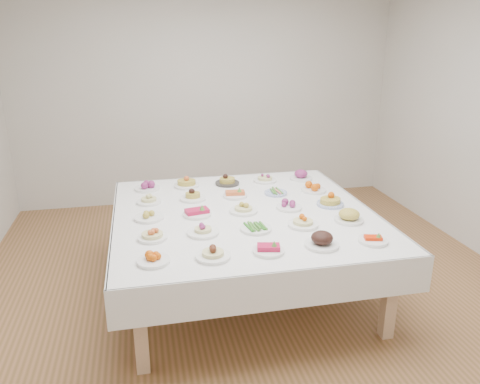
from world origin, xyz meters
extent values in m
plane|color=#95623E|center=(0.00, 0.00, 0.00)|extent=(5.00, 5.00, 0.00)
cube|color=beige|center=(0.00, 2.50, 1.40)|extent=(5.00, 0.02, 2.80)
cube|color=beige|center=(0.00, -2.50, 1.40)|extent=(5.00, 0.02, 2.80)
cube|color=white|center=(-0.08, -0.03, 0.72)|extent=(2.18, 2.18, 0.06)
cube|color=white|center=(-0.08, 1.06, 0.61)|extent=(2.20, 0.02, 0.28)
cube|color=white|center=(-0.08, -1.12, 0.61)|extent=(2.20, 0.02, 0.28)
cube|color=white|center=(1.01, -0.03, 0.61)|extent=(0.02, 2.20, 0.28)
cube|color=white|center=(-1.17, -0.03, 0.61)|extent=(0.02, 2.20, 0.28)
cube|color=#D8B48A|center=(-0.99, -0.94, 0.34)|extent=(0.09, 0.09, 0.69)
cube|color=#D8B48A|center=(0.83, -0.94, 0.34)|extent=(0.09, 0.09, 0.69)
cube|color=#D8B48A|center=(-0.99, 0.88, 0.34)|extent=(0.09, 0.09, 0.69)
cube|color=#D8B48A|center=(0.83, 0.88, 0.34)|extent=(0.09, 0.09, 0.69)
cylinder|color=white|center=(-0.87, -0.81, 0.76)|extent=(0.22, 0.22, 0.02)
cylinder|color=white|center=(-0.47, -0.83, 0.76)|extent=(0.24, 0.24, 0.02)
cylinder|color=white|center=(-0.08, -0.83, 0.76)|extent=(0.22, 0.22, 0.02)
cylinder|color=white|center=(0.32, -0.81, 0.76)|extent=(0.24, 0.24, 0.02)
cylinder|color=white|center=(0.71, -0.83, 0.76)|extent=(0.21, 0.21, 0.02)
cylinder|color=white|center=(-0.86, -0.43, 0.76)|extent=(0.22, 0.22, 0.02)
cylinder|color=white|center=(-0.48, -0.42, 0.76)|extent=(0.24, 0.24, 0.02)
cylinder|color=white|center=(-0.07, -0.43, 0.76)|extent=(0.24, 0.24, 0.02)
cylinder|color=white|center=(0.31, -0.43, 0.76)|extent=(0.24, 0.24, 0.02)
cylinder|color=white|center=(0.71, -0.42, 0.76)|extent=(0.23, 0.23, 0.02)
cylinder|color=white|center=(-0.88, -0.02, 0.76)|extent=(0.24, 0.24, 0.02)
cylinder|color=white|center=(-0.48, -0.02, 0.76)|extent=(0.24, 0.24, 0.02)
cylinder|color=white|center=(-0.08, -0.04, 0.76)|extent=(0.23, 0.23, 0.02)
cylinder|color=white|center=(0.33, -0.04, 0.76)|extent=(0.22, 0.22, 0.02)
cylinder|color=#4C66B2|center=(0.71, -0.04, 0.76)|extent=(0.23, 0.23, 0.02)
cylinder|color=white|center=(-0.86, 0.37, 0.76)|extent=(0.21, 0.21, 0.02)
cylinder|color=white|center=(-0.47, 0.37, 0.76)|extent=(0.24, 0.24, 0.02)
cylinder|color=white|center=(-0.07, 0.37, 0.76)|extent=(0.22, 0.22, 0.02)
cylinder|color=#4C66B2|center=(0.32, 0.36, 0.76)|extent=(0.21, 0.21, 0.02)
cylinder|color=white|center=(0.71, 0.37, 0.76)|extent=(0.23, 0.23, 0.02)
cylinder|color=white|center=(-0.87, 0.76, 0.76)|extent=(0.24, 0.24, 0.02)
cylinder|color=white|center=(-0.48, 0.77, 0.76)|extent=(0.25, 0.25, 0.02)
cylinder|color=#2C2927|center=(-0.07, 0.76, 0.76)|extent=(0.24, 0.24, 0.02)
cylinder|color=white|center=(0.33, 0.77, 0.76)|extent=(0.23, 0.23, 0.02)
cylinder|color=white|center=(0.71, 0.77, 0.76)|extent=(0.23, 0.23, 0.02)
camera|label=1|loc=(-0.90, -3.67, 2.20)|focal=35.00mm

